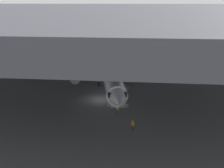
# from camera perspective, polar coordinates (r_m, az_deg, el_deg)

# --- Properties ---
(ground_plane) EXTENTS (110.00, 110.00, 0.00)m
(ground_plane) POSITION_cam_1_polar(r_m,az_deg,el_deg) (46.05, -2.11, -3.55)
(ground_plane) COLOR slate
(hangar_structure) EXTENTS (121.00, 99.00, 16.12)m
(hangar_structure) POSITION_cam_1_polar(r_m,az_deg,el_deg) (56.47, -0.44, 16.61)
(hangar_structure) COLOR #4C4F54
(hangar_structure) RESTS_ON ground_plane
(airplane_main) EXTENTS (31.93, 32.65, 10.43)m
(airplane_main) POSITION_cam_1_polar(r_m,az_deg,el_deg) (50.69, -0.44, 2.41)
(airplane_main) COLOR white
(airplane_main) RESTS_ON ground_plane
(boarding_stairs) EXTENTS (4.17, 2.15, 4.44)m
(boarding_stairs) POSITION_cam_1_polar(r_m,az_deg,el_deg) (42.96, 1.26, -4.15)
(boarding_stairs) COLOR slate
(boarding_stairs) RESTS_ON ground_plane
(crew_worker_near_nose) EXTENTS (0.34, 0.51, 1.63)m
(crew_worker_near_nose) POSITION_cam_1_polar(r_m,az_deg,el_deg) (35.12, 4.72, -9.19)
(crew_worker_near_nose) COLOR #232838
(crew_worker_near_nose) RESTS_ON ground_plane
(crew_worker_by_stairs) EXTENTS (0.34, 0.51, 1.57)m
(crew_worker_by_stairs) POSITION_cam_1_polar(r_m,az_deg,el_deg) (40.00, 1.21, -5.63)
(crew_worker_by_stairs) COLOR #232838
(crew_worker_by_stairs) RESTS_ON ground_plane
(airplane_distant) EXTENTS (36.46, 35.34, 11.41)m
(airplane_distant) POSITION_cam_1_polar(r_m,az_deg,el_deg) (79.89, -16.21, 7.67)
(airplane_distant) COLOR white
(airplane_distant) RESTS_ON ground_plane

